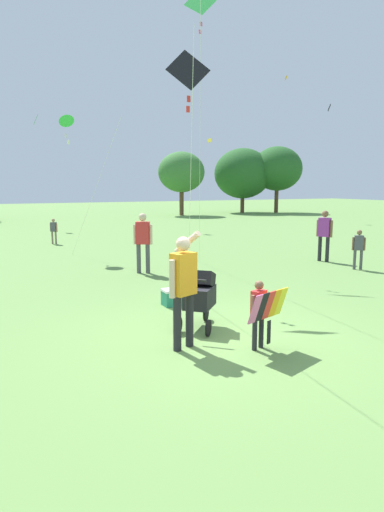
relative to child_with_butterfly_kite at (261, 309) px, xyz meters
The scene contains 14 objects.
ground_plane 0.99m from the child_with_butterfly_kite, 114.02° to the left, with size 120.00×120.00×0.00m, color #668E47.
treeline_distant 30.53m from the child_with_butterfly_kite, 74.53° to the left, with size 33.64×6.19×6.52m.
child_with_butterfly_kite is the anchor object (origin of this frame).
person_adult_flyer 1.24m from the child_with_butterfly_kite, 151.08° to the left, with size 0.57×0.64×1.81m.
stroller 1.39m from the child_with_butterfly_kite, 104.06° to the left, with size 0.96×0.99×1.03m.
kite_adult_black 5.55m from the child_with_butterfly_kite, 81.58° to the left, with size 1.78×3.31×5.43m.
kite_orange_delta 11.47m from the child_with_butterfly_kite, 93.83° to the left, with size 1.39×3.08×4.91m.
kite_green_novelty 10.36m from the child_with_butterfly_kite, 69.84° to the left, with size 2.23×3.96×8.37m.
distant_kites_cluster 24.99m from the child_with_butterfly_kite, 81.58° to the left, with size 34.22×12.04×12.14m.
person_sitting_far 7.58m from the child_with_butterfly_kite, 32.79° to the left, with size 0.31×0.29×1.19m.
person_couple_left 14.14m from the child_with_butterfly_kite, 93.41° to the left, with size 0.28×0.26×1.09m.
person_kid_running 8.60m from the child_with_butterfly_kite, 41.22° to the left, with size 0.36×0.50×1.68m.
person_back_turned 6.43m from the child_with_butterfly_kite, 86.13° to the left, with size 0.48×0.39×1.71m.
cooler_box 2.93m from the child_with_butterfly_kite, 93.40° to the left, with size 0.45×0.33×0.35m.
Camera 1 is at (-3.44, -5.99, 2.48)m, focal length 30.79 mm.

